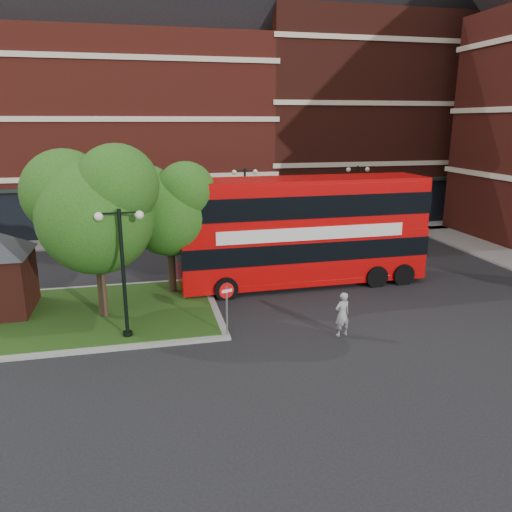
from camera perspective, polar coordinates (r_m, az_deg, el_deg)
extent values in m
plane|color=black|center=(20.15, 1.56, -8.23)|extent=(120.00, 120.00, 0.00)
cube|color=slate|center=(35.60, -5.05, 2.25)|extent=(44.00, 3.00, 0.12)
cube|color=maroon|center=(42.04, -17.93, 13.12)|extent=(26.00, 12.00, 14.00)
cube|color=#471911|center=(45.85, 11.51, 14.90)|extent=(18.00, 12.00, 16.00)
cube|color=gray|center=(22.61, -20.66, -6.42)|extent=(12.60, 7.60, 0.12)
cube|color=#19380F|center=(22.60, -20.66, -6.38)|extent=(12.00, 7.00, 0.15)
cylinder|color=#2D2116|center=(21.35, -17.32, -1.97)|extent=(0.36, 0.36, 3.92)
sphere|color=#1D4F13|center=(20.80, -17.83, 4.31)|extent=(4.60, 4.60, 4.60)
sphere|color=#1D4F13|center=(21.47, -20.96, 6.82)|extent=(3.45, 3.45, 3.45)
sphere|color=#1D4F13|center=(20.10, -15.59, 7.76)|extent=(3.22, 3.22, 3.22)
cylinder|color=#2D2116|center=(23.76, -9.65, -0.32)|extent=(0.36, 0.36, 3.47)
sphere|color=#1D4F13|center=(23.30, -9.88, 4.68)|extent=(3.80, 3.80, 3.80)
sphere|color=#1D4F13|center=(23.70, -12.36, 6.70)|extent=(2.85, 2.85, 2.85)
sphere|color=#1D4F13|center=(22.80, -8.03, 7.37)|extent=(2.66, 2.66, 2.66)
cylinder|color=black|center=(18.93, -14.90, -2.25)|extent=(0.14, 0.14, 5.00)
cylinder|color=black|center=(19.75, -14.43, -8.77)|extent=(0.36, 0.36, 0.30)
cube|color=black|center=(18.39, -15.39, 4.76)|extent=(1.40, 0.06, 0.06)
sphere|color=#F2EACC|center=(18.45, -17.55, 4.31)|extent=(0.32, 0.32, 0.32)
sphere|color=#F2EACC|center=(18.38, -13.19, 4.58)|extent=(0.32, 0.32, 0.32)
cylinder|color=black|center=(33.52, -1.27, 5.74)|extent=(0.14, 0.14, 5.00)
cylinder|color=black|center=(33.99, -1.25, 1.83)|extent=(0.36, 0.36, 0.30)
cube|color=black|center=(33.22, -1.29, 9.74)|extent=(1.40, 0.06, 0.06)
sphere|color=#F2EACC|center=(33.09, -2.50, 9.54)|extent=(0.32, 0.32, 0.32)
sphere|color=#F2EACC|center=(33.37, -0.10, 9.60)|extent=(0.32, 0.32, 0.32)
cylinder|color=black|center=(35.97, 11.38, 6.10)|extent=(0.14, 0.14, 5.00)
cylinder|color=black|center=(36.41, 11.19, 2.45)|extent=(0.36, 0.36, 0.30)
cube|color=black|center=(35.69, 11.58, 9.83)|extent=(1.40, 0.06, 0.06)
sphere|color=#F2EACC|center=(35.42, 10.52, 9.68)|extent=(0.32, 0.32, 0.32)
sphere|color=#F2EACC|center=(35.99, 12.60, 9.65)|extent=(0.32, 0.32, 0.32)
cube|color=#B90707|center=(25.11, 5.33, 0.52)|extent=(12.33, 3.00, 2.34)
cube|color=#B90707|center=(24.62, 5.47, 5.81)|extent=(12.20, 2.97, 2.34)
cube|color=black|center=(24.60, 5.48, 6.08)|extent=(12.33, 3.00, 1.06)
cube|color=silver|center=(23.51, 6.54, 2.56)|extent=(9.21, 0.20, 0.61)
imported|color=gray|center=(19.44, 9.84, -6.57)|extent=(0.72, 0.55, 1.75)
imported|color=silver|center=(34.70, -14.90, 2.55)|extent=(4.35, 2.18, 1.42)
imported|color=white|center=(37.46, 9.60, 3.61)|extent=(3.78, 1.43, 1.23)
cylinder|color=slate|center=(18.95, -3.35, -6.41)|extent=(0.08, 0.08, 2.08)
cylinder|color=red|center=(18.66, -3.39, -3.98)|extent=(0.59, 0.23, 0.60)
cube|color=white|center=(18.66, -3.39, -3.98)|extent=(0.42, 0.17, 0.11)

